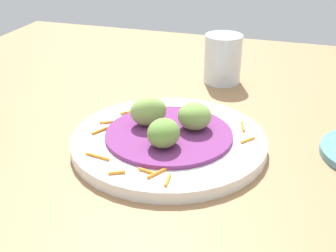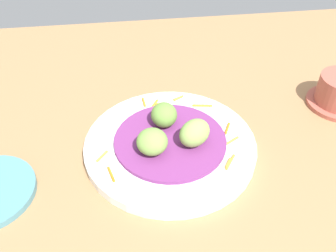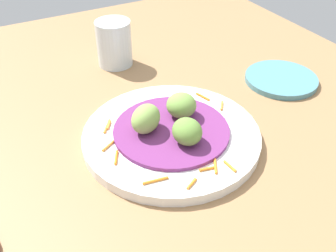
% 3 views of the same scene
% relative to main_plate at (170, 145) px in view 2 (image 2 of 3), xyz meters
% --- Properties ---
extents(table_surface, '(1.10, 1.10, 0.02)m').
position_rel_main_plate_xyz_m(table_surface, '(-0.05, -0.05, -0.02)').
color(table_surface, '#936D47').
rests_on(table_surface, ground).
extents(main_plate, '(0.28, 0.28, 0.02)m').
position_rel_main_plate_xyz_m(main_plate, '(0.00, 0.00, 0.00)').
color(main_plate, white).
rests_on(main_plate, table_surface).
extents(cabbage_bed, '(0.18, 0.18, 0.01)m').
position_rel_main_plate_xyz_m(cabbage_bed, '(0.00, 0.00, 0.01)').
color(cabbage_bed, '#702D6B').
rests_on(cabbage_bed, main_plate).
extents(carrot_garnish, '(0.20, 0.23, 0.00)m').
position_rel_main_plate_xyz_m(carrot_garnish, '(0.03, -0.02, 0.01)').
color(carrot_garnish, orange).
rests_on(carrot_garnish, main_plate).
extents(guac_scoop_left, '(0.05, 0.05, 0.04)m').
position_rel_main_plate_xyz_m(guac_scoop_left, '(0.04, 0.00, 0.03)').
color(guac_scoop_left, olive).
rests_on(guac_scoop_left, cabbage_bed).
extents(guac_scoop_center, '(0.06, 0.06, 0.04)m').
position_rel_main_plate_xyz_m(guac_scoop_center, '(-0.02, 0.03, 0.03)').
color(guac_scoop_center, '#759E47').
rests_on(guac_scoop_center, cabbage_bed).
extents(guac_scoop_right, '(0.06, 0.07, 0.04)m').
position_rel_main_plate_xyz_m(guac_scoop_right, '(-0.02, -0.04, 0.04)').
color(guac_scoop_right, '#84A851').
rests_on(guac_scoop_right, cabbage_bed).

